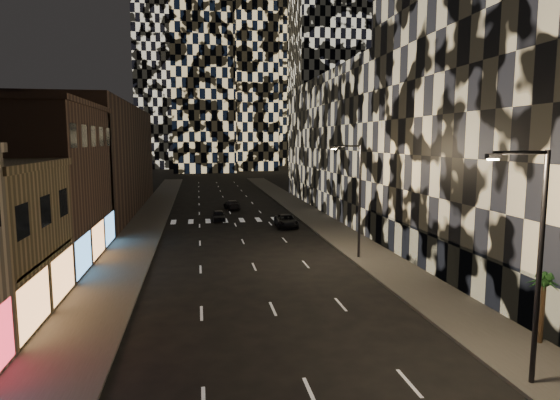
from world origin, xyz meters
name	(u,v)px	position (x,y,z in m)	size (l,w,h in m)	color
sidewalk_left	(147,222)	(-10.00, 50.00, 0.07)	(4.00, 120.00, 0.15)	#47443F
sidewalk_right	(315,217)	(10.00, 50.00, 0.07)	(4.00, 120.00, 0.15)	#47443F
curb_left	(166,222)	(-7.90, 50.00, 0.07)	(0.20, 120.00, 0.15)	#4C4C47
curb_right	(298,218)	(7.90, 50.00, 0.07)	(0.20, 120.00, 0.15)	#4C4C47
retail_brown	(28,186)	(-17.00, 33.50, 6.00)	(10.00, 15.00, 12.00)	#493329
retail_filler_left	(98,159)	(-17.00, 60.00, 7.00)	(10.00, 40.00, 14.00)	#493329
midrise_right	(543,119)	(20.00, 24.50, 11.00)	(16.00, 25.00, 22.00)	#232326
midrise_base	(436,255)	(12.30, 24.50, 1.50)	(0.60, 25.00, 3.00)	#383838
midrise_filler_right	(373,144)	(20.00, 57.00, 9.00)	(16.00, 40.00, 18.00)	#232326
tower_right_mid	(328,3)	(35.00, 135.00, 50.00)	(20.00, 20.00, 100.00)	black
tower_center_low	(202,10)	(-2.00, 140.00, 47.50)	(18.00, 18.00, 95.00)	black
streetlight_near	(535,252)	(8.35, 10.00, 5.35)	(2.55, 0.25, 9.00)	black
streetlight_far	(357,193)	(8.35, 30.00, 5.35)	(2.55, 0.25, 9.00)	black
car_dark_midlane	(219,216)	(-1.72, 49.93, 0.63)	(1.48, 3.68, 1.25)	black
car_dark_oncoming	(232,205)	(0.50, 59.15, 0.63)	(1.78, 4.37, 1.27)	black
car_dark_rightlane	(286,221)	(5.42, 44.62, 0.68)	(2.26, 4.89, 1.36)	black
palm_tree	(544,285)	(11.50, 13.14, 2.90)	(1.67, 1.70, 3.33)	#47331E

